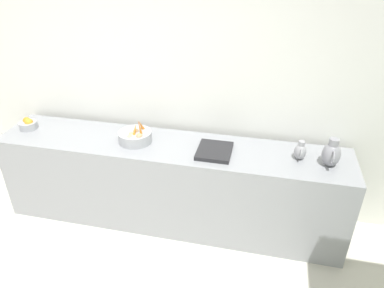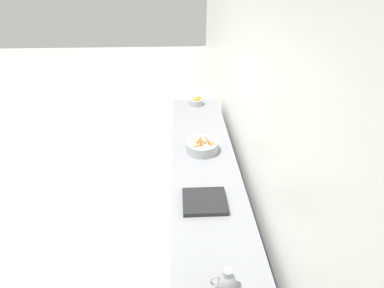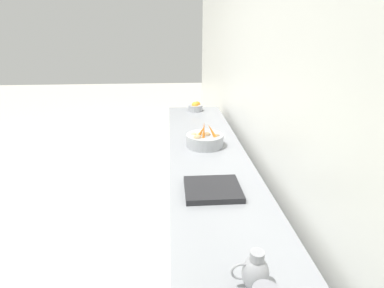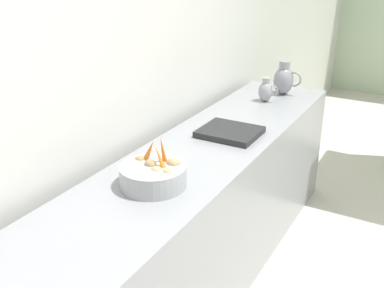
{
  "view_description": "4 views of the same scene",
  "coord_description": "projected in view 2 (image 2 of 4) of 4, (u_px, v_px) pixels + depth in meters",
  "views": [
    {
      "loc": [
        1.19,
        1.09,
        2.52
      ],
      "look_at": [
        -1.45,
        0.49,
        0.97
      ],
      "focal_mm": 33.25,
      "sensor_mm": 36.0,
      "label": 1
    },
    {
      "loc": [
        -1.3,
        2.46,
        2.49
      ],
      "look_at": [
        -1.42,
        0.11,
        1.07
      ],
      "focal_mm": 28.38,
      "sensor_mm": 36.0,
      "label": 2
    },
    {
      "loc": [
        -1.24,
        2.27,
        1.82
      ],
      "look_at": [
        -1.39,
        0.3,
        1.05
      ],
      "focal_mm": 28.05,
      "sensor_mm": 36.0,
      "label": 3
    },
    {
      "loc": [
        -0.42,
        -1.66,
        1.9
      ],
      "look_at": [
        -1.51,
        0.27,
        0.97
      ],
      "focal_mm": 43.23,
      "sensor_mm": 36.0,
      "label": 4
    }
  ],
  "objects": [
    {
      "name": "prep_counter",
      "position": [
        205.0,
        207.0,
        2.95
      ],
      "size": [
        0.61,
        3.3,
        0.88
      ],
      "primitive_type": "cube",
      "color": "gray",
      "rests_on": "ground_plane"
    },
    {
      "name": "ground_plane",
      "position": [
        63.0,
        226.0,
        3.33
      ],
      "size": [
        16.36,
        16.36,
        0.0
      ],
      "primitive_type": "plane",
      "color": "beige"
    },
    {
      "name": "metal_pitcher_short",
      "position": [
        226.0,
        281.0,
        1.69
      ],
      "size": [
        0.15,
        0.1,
        0.17
      ],
      "color": "#939399",
      "rests_on": "prep_counter"
    },
    {
      "name": "counter_sink_basin",
      "position": [
        205.0,
        201.0,
        2.35
      ],
      "size": [
        0.34,
        0.3,
        0.04
      ],
      "primitive_type": "cube",
      "color": "#232326",
      "rests_on": "prep_counter"
    },
    {
      "name": "tile_wall_left",
      "position": [
        277.0,
        137.0,
        1.99
      ],
      "size": [
        0.1,
        9.33,
        3.0
      ],
      "primitive_type": "cube",
      "color": "silver",
      "rests_on": "ground_plane"
    },
    {
      "name": "orange_bowl",
      "position": [
        197.0,
        101.0,
        3.96
      ],
      "size": [
        0.17,
        0.17,
        0.11
      ],
      "color": "#9EA0A5",
      "rests_on": "prep_counter"
    },
    {
      "name": "vegetable_colander",
      "position": [
        202.0,
        146.0,
        2.98
      ],
      "size": [
        0.31,
        0.31,
        0.23
      ],
      "color": "#9EA0A5",
      "rests_on": "prep_counter"
    }
  ]
}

